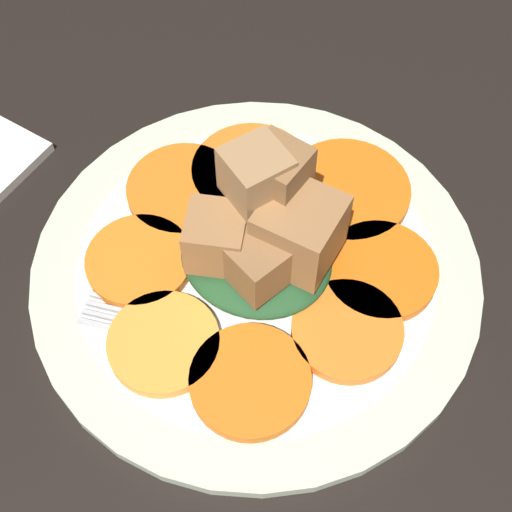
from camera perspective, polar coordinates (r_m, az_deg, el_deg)
table_slab at (r=50.56cm, az=0.00°, el=-1.89°), size 120.00×120.00×2.00cm
plate at (r=49.26cm, az=0.00°, el=-0.99°), size 30.84×30.84×1.05cm
carrot_slice_0 at (r=52.27cm, az=7.23°, el=5.23°), size 9.26×9.26×0.87cm
carrot_slice_1 at (r=52.97cm, az=-0.35°, el=6.79°), size 8.88×8.88×0.87cm
carrot_slice_2 at (r=52.16cm, az=-5.82°, el=5.30°), size 8.24×8.24×0.87cm
carrot_slice_3 at (r=49.01cm, az=-9.32°, el=-0.41°), size 7.28×7.28×0.87cm
carrot_slice_4 at (r=45.77cm, az=-7.40°, el=-6.91°), size 7.17×7.17×0.87cm
carrot_slice_5 at (r=44.35cm, az=-0.47°, el=-9.96°), size 7.56×7.56×0.87cm
carrot_slice_6 at (r=46.15cm, az=7.30°, el=-5.93°), size 7.19×7.19×0.87cm
carrot_slice_7 at (r=48.70cm, az=9.92°, el=-1.16°), size 7.73×7.73×0.87cm
center_pile at (r=45.86cm, az=0.51°, el=1.67°), size 10.48×9.43×9.31cm
fork at (r=46.03cm, az=-4.28°, el=-6.32°), size 16.84×6.90×0.40cm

